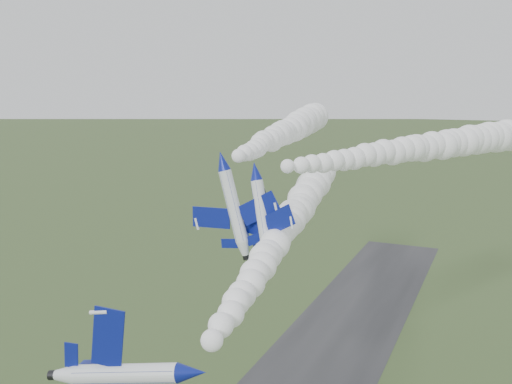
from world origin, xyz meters
TOP-DOWN VIEW (x-y plane):
  - jet_lead at (12.06, -6.04)m, footprint 3.96×12.13m
  - smoke_trail_jet_lead at (5.14, 31.42)m, footprint 19.83×70.43m
  - jet_pair_left at (-0.11, 22.40)m, footprint 11.02×13.53m
  - smoke_trail_jet_pair_left at (-4.91, 57.19)m, footprint 12.14×64.43m
  - jet_pair_right at (3.68, 23.51)m, footprint 10.26×12.05m
  - smoke_trail_jet_pair_right at (18.72, 54.06)m, footprint 30.99×59.51m

SIDE VIEW (x-z plane):
  - jet_lead at x=12.06m, z-range 29.93..39.92m
  - smoke_trail_jet_lead at x=5.14m, z-range 34.20..39.68m
  - jet_pair_right at x=3.68m, z-range 42.75..46.49m
  - smoke_trail_jet_pair_right at x=18.72m, z-range 42.24..48.06m
  - jet_pair_left at x=-0.11m, z-range 43.75..47.81m
  - smoke_trail_jet_pair_left at x=-4.91m, z-range 43.81..49.78m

